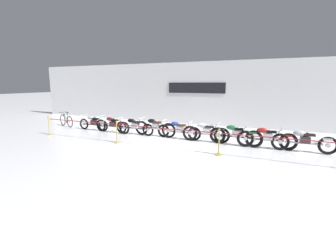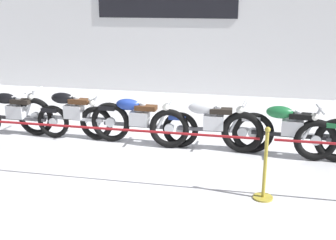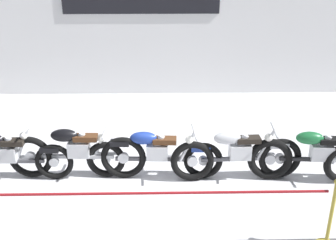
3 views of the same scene
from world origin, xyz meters
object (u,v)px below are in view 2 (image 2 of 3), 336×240
Objects in this scene: motorcycle_silver_5 at (210,125)px; motorcycle_green_6 at (288,131)px; motorcycle_blue_4 at (137,121)px; stanchion_far_left at (15,130)px; stanchion_mid_right at (264,175)px; motorcycle_black_2 at (14,113)px; motorcycle_black_3 at (71,115)px.

motorcycle_green_6 is at bearing -2.94° from motorcycle_silver_5.
motorcycle_blue_4 is 1.00× the size of motorcycle_green_6.
stanchion_far_left is (-4.18, -1.71, 0.29)m from motorcycle_green_6.
motorcycle_blue_4 is 3.01m from stanchion_mid_right.
motorcycle_blue_4 is 2.24× the size of stanchion_mid_right.
motorcycle_green_6 is 2.24× the size of stanchion_mid_right.
stanchion_far_left is 13.18× the size of stanchion_mid_right.
motorcycle_black_2 is at bearing 159.39° from stanchion_mid_right.
motorcycle_black_2 is 0.99× the size of motorcycle_black_3.
motorcycle_blue_4 is at bearing 53.09° from stanchion_far_left.
motorcycle_green_6 is (1.37, -0.07, -0.00)m from motorcycle_silver_5.
motorcycle_blue_4 is (2.57, 0.01, -0.01)m from motorcycle_black_2.
motorcycle_silver_5 is at bearing -2.28° from motorcycle_black_3.
motorcycle_blue_4 is (1.34, -0.02, -0.04)m from motorcycle_black_3.
motorcycle_black_3 is at bearing 177.72° from motorcycle_silver_5.
stanchion_mid_right is at bearing 0.00° from stanchion_far_left.
motorcycle_green_6 is (4.12, -0.18, -0.02)m from motorcycle_black_3.
motorcycle_black_2 is 2.24× the size of stanchion_mid_right.
motorcycle_black_2 is 5.35m from motorcycle_green_6.
stanchion_mid_right is at bearing -38.29° from motorcycle_blue_4.
motorcycle_black_3 is 2.27× the size of stanchion_mid_right.
motorcycle_black_3 is 4.12m from motorcycle_green_6.
motorcycle_black_3 is (1.23, 0.03, 0.03)m from motorcycle_black_2.
motorcycle_black_3 is 2.75m from motorcycle_silver_5.
stanchion_mid_right is (3.70, -1.89, -0.13)m from motorcycle_black_3.
motorcycle_silver_5 is 1.37m from motorcycle_green_6.
motorcycle_blue_4 is 0.17× the size of stanchion_far_left.
motorcycle_silver_5 is at bearing 32.32° from stanchion_far_left.
motorcycle_blue_4 is at bearing 141.71° from stanchion_mid_right.
stanchion_far_left and stanchion_mid_right have the same top height.
stanchion_mid_right is (2.36, -1.86, -0.09)m from motorcycle_blue_4.
motorcycle_blue_4 is at bearing 0.21° from motorcycle_black_2.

